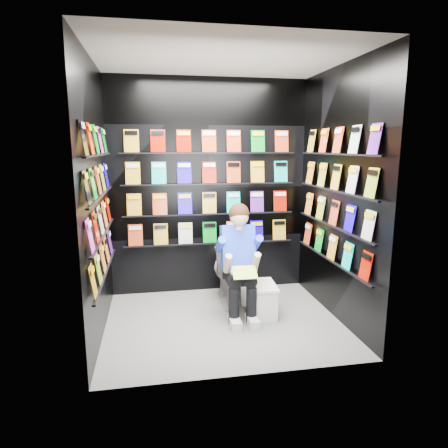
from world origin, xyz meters
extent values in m
plane|color=slate|center=(0.00, 0.00, 0.00)|extent=(2.40, 2.40, 0.00)
plane|color=white|center=(0.00, 0.00, 2.60)|extent=(2.40, 2.40, 0.00)
cube|color=black|center=(0.00, 1.00, 1.30)|extent=(2.40, 0.04, 2.60)
cube|color=black|center=(0.00, -1.00, 1.30)|extent=(2.40, 0.04, 2.60)
cube|color=black|center=(-1.20, 0.00, 1.30)|extent=(0.04, 2.00, 2.60)
cube|color=black|center=(1.20, 0.00, 1.30)|extent=(0.04, 2.00, 2.60)
imported|color=silver|center=(0.18, 0.57, 0.37)|extent=(0.43, 0.76, 0.73)
cube|color=white|center=(0.46, 0.12, 0.16)|extent=(0.26, 0.44, 0.31)
cube|color=white|center=(0.46, 0.12, 0.33)|extent=(0.29, 0.46, 0.03)
cube|color=green|center=(0.18, -0.16, 0.58)|extent=(0.24, 0.14, 0.10)
camera|label=1|loc=(-0.69, -3.82, 1.80)|focal=32.00mm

